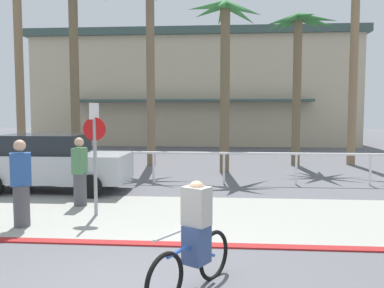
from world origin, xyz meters
TOP-DOWN VIEW (x-y plane):
  - ground_plane at (0.00, 10.00)m, footprint 80.00×80.00m
  - sidewalk_strip at (0.00, 4.20)m, footprint 44.00×4.00m
  - curb_paint at (0.00, 2.20)m, footprint 44.00×0.24m
  - building_backdrop at (-0.97, 27.75)m, footprint 22.40×12.93m
  - rail_fence at (0.00, 8.50)m, footprint 21.01×0.08m
  - stop_sign_bike_lane at (-1.72, 4.10)m, footprint 0.52×0.56m
  - palm_tree_2 at (-7.68, 12.47)m, footprint 2.86×3.30m
  - palm_tree_3 at (-4.80, 11.38)m, footprint 2.95×3.39m
  - palm_tree_4 at (-1.98, 12.79)m, footprint 3.31×3.34m
  - palm_tree_5 at (1.20, 10.98)m, footprint 2.86×2.90m
  - palm_tree_6 at (4.28, 13.16)m, footprint 3.19×3.50m
  - palm_tree_7 at (6.73, 13.68)m, footprint 3.43×3.44m
  - car_silver_1 at (-3.91, 6.80)m, footprint 4.40×2.02m
  - cyclist_blue_0 at (0.80, 0.41)m, footprint 0.99×1.59m
  - pedestrian_0 at (-2.95, 3.08)m, footprint 0.48×0.44m
  - pedestrian_1 at (-2.41, 5.00)m, footprint 0.35×0.42m

SIDE VIEW (x-z plane):
  - ground_plane at x=0.00m, z-range 0.00..0.00m
  - sidewalk_strip at x=0.00m, z-range 0.00..0.02m
  - curb_paint at x=0.00m, z-range 0.00..0.03m
  - cyclist_blue_0 at x=0.80m, z-range -0.06..1.44m
  - pedestrian_1 at x=-2.41m, z-range -0.06..1.66m
  - rail_fence at x=0.00m, z-range 0.32..1.36m
  - pedestrian_0 at x=-2.95m, z-range -0.06..1.75m
  - car_silver_1 at x=-3.91m, z-range 0.03..1.72m
  - stop_sign_bike_lane at x=-1.72m, z-range 0.40..2.96m
  - building_backdrop at x=-0.97m, z-range 0.02..7.76m
  - palm_tree_5 at x=1.20m, z-range 1.60..8.11m
  - palm_tree_6 at x=4.28m, z-range 1.85..8.35m
  - palm_tree_3 at x=-4.80m, z-range 1.75..9.35m
  - palm_tree_4 at x=-1.98m, z-range 2.01..9.90m
  - palm_tree_2 at x=-7.68m, z-range 1.83..10.73m
  - palm_tree_7 at x=6.73m, z-range 2.10..11.23m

